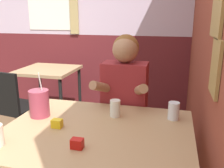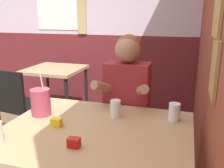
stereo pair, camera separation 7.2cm
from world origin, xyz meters
name	(u,v)px [view 2 (the right image)]	position (x,y,z in m)	size (l,w,h in m)	color
brick_wall_right	(213,18)	(1.40, 1.23, 1.35)	(0.08, 4.47, 2.70)	brown
back_wall	(98,16)	(-0.02, 2.50, 1.36)	(5.73, 0.09, 2.70)	silver
main_table	(95,139)	(0.75, 0.32, 0.67)	(1.09, 0.88, 0.73)	tan
background_table	(55,76)	(-0.34, 1.80, 0.64)	(0.67, 0.65, 0.73)	tan
chair_near_window	(18,102)	(-0.43, 1.15, 0.50)	(0.45, 0.45, 0.85)	black
person_seated	(127,111)	(0.80, 0.88, 0.64)	(0.42, 0.40, 1.24)	maroon
cocktail_pitcher	(41,102)	(0.33, 0.43, 0.82)	(0.13, 0.13, 0.29)	#99384C
glass_near_pitcher	(174,112)	(1.18, 0.59, 0.79)	(0.07, 0.07, 0.11)	silver
glass_center	(115,108)	(0.81, 0.54, 0.79)	(0.07, 0.07, 0.11)	silver
condiment_ketchup	(74,143)	(0.72, 0.10, 0.76)	(0.06, 0.04, 0.05)	#B7140F
condiment_mustard	(57,122)	(0.52, 0.30, 0.76)	(0.06, 0.04, 0.05)	yellow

